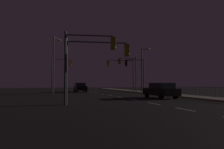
# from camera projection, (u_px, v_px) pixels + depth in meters

# --- Properties ---
(ground_plane) EXTENTS (112.00, 112.00, 0.00)m
(ground_plane) POSITION_uv_depth(u_px,v_px,m) (132.00, 100.00, 21.67)
(ground_plane) COLOR black
(ground_plane) RESTS_ON ground
(sidewalk_right) EXTENTS (2.62, 77.00, 0.14)m
(sidewalk_right) POSITION_uv_depth(u_px,v_px,m) (199.00, 97.00, 23.79)
(sidewalk_right) COLOR gray
(sidewalk_right) RESTS_ON ground
(lane_markings_center) EXTENTS (0.14, 50.00, 0.01)m
(lane_markings_center) POSITION_uv_depth(u_px,v_px,m) (120.00, 97.00, 25.02)
(lane_markings_center) COLOR silver
(lane_markings_center) RESTS_ON ground
(lane_edge_line) EXTENTS (0.14, 53.00, 0.01)m
(lane_edge_line) POSITION_uv_depth(u_px,v_px,m) (162.00, 96.00, 28.13)
(lane_edge_line) COLOR gold
(lane_edge_line) RESTS_ON ground
(car) EXTENTS (2.06, 4.49, 1.57)m
(car) POSITION_uv_depth(u_px,v_px,m) (161.00, 90.00, 23.39)
(car) COLOR black
(car) RESTS_ON ground
(car_oncoming) EXTENTS (1.87, 4.42, 1.57)m
(car_oncoming) POSITION_uv_depth(u_px,v_px,m) (80.00, 87.00, 39.54)
(car_oncoming) COLOR black
(car_oncoming) RESTS_ON ground
(traffic_light_near_left) EXTENTS (4.76, 0.52, 5.36)m
(traffic_light_near_left) POSITION_uv_depth(u_px,v_px,m) (122.00, 68.00, 37.84)
(traffic_light_near_left) COLOR #38383D
(traffic_light_near_left) RESTS_ON sidewalk_right
(traffic_light_far_left) EXTENTS (3.27, 0.53, 5.63)m
(traffic_light_far_left) POSITION_uv_depth(u_px,v_px,m) (60.00, 68.00, 37.46)
(traffic_light_far_left) COLOR #38383D
(traffic_light_far_left) RESTS_ON ground
(traffic_light_mid_left) EXTENTS (3.10, 0.48, 5.67)m
(traffic_light_mid_left) POSITION_uv_depth(u_px,v_px,m) (129.00, 67.00, 37.31)
(traffic_light_mid_left) COLOR #2D3033
(traffic_light_mid_left) RESTS_ON sidewalk_right
(traffic_light_near_right) EXTENTS (3.70, 0.74, 5.25)m
(traffic_light_near_right) POSITION_uv_depth(u_px,v_px,m) (88.00, 53.00, 16.54)
(traffic_light_near_right) COLOR #2D3033
(traffic_light_near_right) RESTS_ON ground
(traffic_light_mid_right) EXTENTS (3.10, 0.47, 5.21)m
(traffic_light_mid_right) POSITION_uv_depth(u_px,v_px,m) (135.00, 68.00, 35.23)
(traffic_light_mid_right) COLOR #2D3033
(traffic_light_mid_right) RESTS_ON sidewalk_right
(traffic_light_far_center) EXTENTS (4.77, 0.75, 4.84)m
(traffic_light_far_center) POSITION_uv_depth(u_px,v_px,m) (97.00, 57.00, 17.01)
(traffic_light_far_center) COLOR #2D3033
(traffic_light_far_center) RESTS_ON ground
(street_lamp_median) EXTENTS (0.67, 2.21, 6.91)m
(street_lamp_median) POSITION_uv_depth(u_px,v_px,m) (143.00, 65.00, 36.87)
(street_lamp_median) COLOR #2D3033
(street_lamp_median) RESTS_ON sidewalk_right
(street_lamp_across_street) EXTENTS (1.25, 2.12, 7.98)m
(street_lamp_across_street) POSITION_uv_depth(u_px,v_px,m) (55.00, 59.00, 31.54)
(street_lamp_across_street) COLOR #38383D
(street_lamp_across_street) RESTS_ON ground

